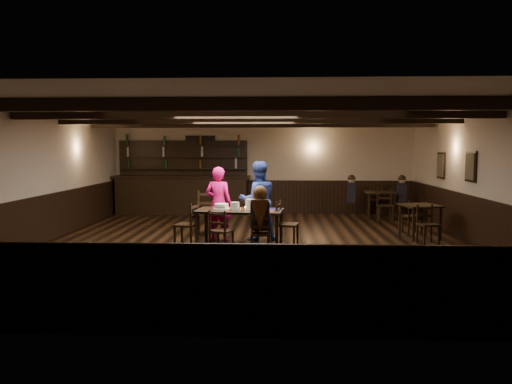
{
  "coord_description": "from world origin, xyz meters",
  "views": [
    {
      "loc": [
        0.45,
        -10.08,
        2.0
      ],
      "look_at": [
        -0.0,
        0.2,
        1.07
      ],
      "focal_mm": 35.0,
      "sensor_mm": 36.0,
      "label": 1
    }
  ],
  "objects_px": {
    "woman_pink": "(219,204)",
    "man_blue": "(258,201)",
    "dining_table": "(240,213)",
    "chair_near_right": "(260,231)",
    "bar_counter": "(182,190)",
    "cake": "(222,207)",
    "chair_near_left": "(219,228)"
  },
  "relations": [
    {
      "from": "woman_pink",
      "to": "man_blue",
      "type": "bearing_deg",
      "value": -162.15
    },
    {
      "from": "woman_pink",
      "to": "man_blue",
      "type": "height_order",
      "value": "man_blue"
    },
    {
      "from": "dining_table",
      "to": "chair_near_right",
      "type": "bearing_deg",
      "value": -61.79
    },
    {
      "from": "chair_near_right",
      "to": "bar_counter",
      "type": "distance_m",
      "value": 6.27
    },
    {
      "from": "bar_counter",
      "to": "cake",
      "type": "bearing_deg",
      "value": -70.13
    },
    {
      "from": "cake",
      "to": "chair_near_left",
      "type": "bearing_deg",
      "value": -86.85
    },
    {
      "from": "chair_near_right",
      "to": "bar_counter",
      "type": "relative_size",
      "value": 0.19
    },
    {
      "from": "man_blue",
      "to": "woman_pink",
      "type": "bearing_deg",
      "value": -9.19
    },
    {
      "from": "chair_near_left",
      "to": "woman_pink",
      "type": "height_order",
      "value": "woman_pink"
    },
    {
      "from": "cake",
      "to": "chair_near_right",
      "type": "bearing_deg",
      "value": -48.93
    },
    {
      "from": "dining_table",
      "to": "bar_counter",
      "type": "bearing_deg",
      "value": 113.28
    },
    {
      "from": "cake",
      "to": "bar_counter",
      "type": "xyz_separation_m",
      "value": [
        -1.73,
        4.78,
        -0.07
      ]
    },
    {
      "from": "chair_near_right",
      "to": "cake",
      "type": "distance_m",
      "value": 1.3
    },
    {
      "from": "chair_near_right",
      "to": "cake",
      "type": "xyz_separation_m",
      "value": [
        -0.82,
        0.94,
        0.34
      ]
    },
    {
      "from": "dining_table",
      "to": "chair_near_left",
      "type": "distance_m",
      "value": 0.73
    },
    {
      "from": "man_blue",
      "to": "bar_counter",
      "type": "bearing_deg",
      "value": -74.38
    },
    {
      "from": "chair_near_left",
      "to": "man_blue",
      "type": "relative_size",
      "value": 0.48
    },
    {
      "from": "chair_near_left",
      "to": "woman_pink",
      "type": "relative_size",
      "value": 0.52
    },
    {
      "from": "chair_near_left",
      "to": "cake",
      "type": "xyz_separation_m",
      "value": [
        -0.04,
        0.73,
        0.32
      ]
    },
    {
      "from": "dining_table",
      "to": "chair_near_right",
      "type": "relative_size",
      "value": 2.3
    },
    {
      "from": "dining_table",
      "to": "bar_counter",
      "type": "xyz_separation_m",
      "value": [
        -2.11,
        4.9,
        0.04
      ]
    },
    {
      "from": "dining_table",
      "to": "woman_pink",
      "type": "bearing_deg",
      "value": 127.49
    },
    {
      "from": "woman_pink",
      "to": "cake",
      "type": "xyz_separation_m",
      "value": [
        0.13,
        -0.54,
        0.0
      ]
    },
    {
      "from": "chair_near_left",
      "to": "man_blue",
      "type": "xyz_separation_m",
      "value": [
        0.68,
        1.35,
        0.37
      ]
    },
    {
      "from": "man_blue",
      "to": "chair_near_right",
      "type": "bearing_deg",
      "value": 79.03
    },
    {
      "from": "chair_near_right",
      "to": "man_blue",
      "type": "distance_m",
      "value": 1.62
    },
    {
      "from": "dining_table",
      "to": "bar_counter",
      "type": "relative_size",
      "value": 0.44
    },
    {
      "from": "bar_counter",
      "to": "man_blue",
      "type": "bearing_deg",
      "value": -59.55
    },
    {
      "from": "dining_table",
      "to": "bar_counter",
      "type": "distance_m",
      "value": 5.33
    },
    {
      "from": "dining_table",
      "to": "chair_near_right",
      "type": "xyz_separation_m",
      "value": [
        0.44,
        -0.82,
        -0.22
      ]
    },
    {
      "from": "chair_near_right",
      "to": "bar_counter",
      "type": "xyz_separation_m",
      "value": [
        -2.55,
        5.72,
        0.27
      ]
    },
    {
      "from": "dining_table",
      "to": "chair_near_left",
      "type": "relative_size",
      "value": 2.19
    }
  ]
}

